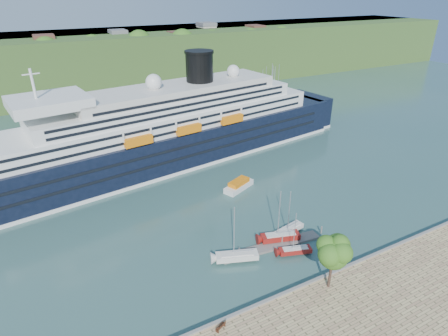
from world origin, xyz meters
TOP-DOWN VIEW (x-y plane):
  - ground at (0.00, 0.00)m, footprint 400.00×400.00m
  - far_hillside at (0.00, 145.00)m, footprint 400.00×50.00m
  - quay_coping at (0.00, -0.20)m, footprint 220.00×0.50m
  - cruise_ship at (-3.06, 53.94)m, footprint 125.25×34.65m
  - park_bench at (-14.17, -1.31)m, footprint 1.80×1.29m
  - promenade_tree at (3.97, -2.07)m, footprint 5.99×5.99m
  - floating_pontoon at (2.57, 10.90)m, footprint 19.21×4.34m
  - sailboat_white_near at (-4.75, 10.60)m, footprint 8.21×4.83m
  - sailboat_red at (5.06, 7.37)m, footprint 6.52×3.65m
  - sailboat_white_far at (7.88, 12.79)m, footprint 7.13×3.17m
  - tender_launch at (8.28, 32.29)m, footprint 8.51×5.71m
  - sailboat_extra at (4.96, 11.61)m, footprint 8.15×4.39m

SIDE VIEW (x-z plane):
  - ground at x=0.00m, z-range 0.00..0.00m
  - floating_pontoon at x=2.57m, z-range 0.00..0.42m
  - tender_launch at x=8.28m, z-range 0.00..2.23m
  - quay_coping at x=0.00m, z-range 1.00..1.30m
  - park_bench at x=-14.17m, z-range 1.00..2.07m
  - sailboat_red at x=5.06m, z-range 0.00..8.12m
  - sailboat_white_far at x=7.88m, z-range 0.00..8.90m
  - sailboat_extra at x=4.96m, z-range 0.00..10.15m
  - sailboat_white_near at x=-4.75m, z-range 0.00..10.25m
  - promenade_tree at x=3.97m, z-range 1.00..10.92m
  - far_hillside at x=0.00m, z-range 0.00..24.00m
  - cruise_ship at x=-3.06m, z-range 0.00..27.83m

